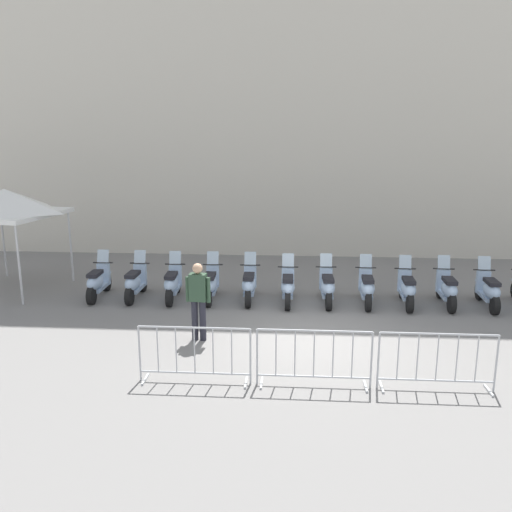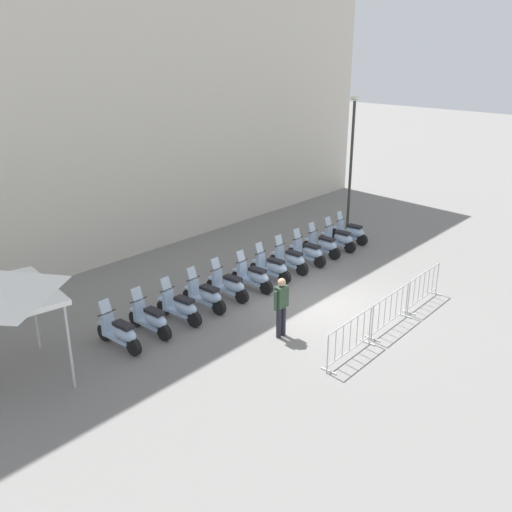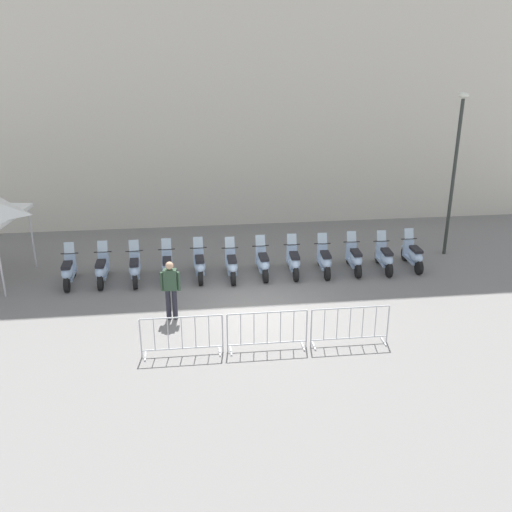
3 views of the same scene
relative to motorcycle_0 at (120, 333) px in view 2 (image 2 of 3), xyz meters
The scene contains 19 objects.
ground_plane 6.25m from the motorcycle_0, 13.84° to the right, with size 120.00×120.00×0.00m, color slate.
building_facade 11.38m from the motorcycle_0, 59.41° to the left, with size 28.00×2.40×15.31m, color beige.
motorcycle_0 is the anchor object (origin of this frame).
motorcycle_1 1.04m from the motorcycle_0, 10.44° to the left, with size 0.64×1.72×1.24m.
motorcycle_2 2.08m from the motorcycle_0, ahead, with size 0.71×1.71×1.24m.
motorcycle_3 3.12m from the motorcycle_0, ahead, with size 0.68×1.71×1.24m.
motorcycle_4 4.15m from the motorcycle_0, ahead, with size 0.67×1.71×1.24m.
motorcycle_5 5.19m from the motorcycle_0, ahead, with size 0.66×1.72×1.24m.
motorcycle_6 6.23m from the motorcycle_0, ahead, with size 0.67×1.71×1.24m.
motorcycle_7 7.26m from the motorcycle_0, ahead, with size 0.61×1.72×1.24m.
motorcycle_8 8.30m from the motorcycle_0, ahead, with size 0.60×1.72×1.24m.
motorcycle_9 9.34m from the motorcycle_0, ahead, with size 0.61×1.72×1.24m.
motorcycle_10 10.38m from the motorcycle_0, ahead, with size 0.61×1.72×1.24m.
motorcycle_11 11.42m from the motorcycle_0, ahead, with size 0.65×1.72×1.24m.
barrier_segment_0 5.97m from the motorcycle_0, 43.56° to the right, with size 2.03×0.76×1.07m.
barrier_segment_1 7.45m from the motorcycle_0, 30.24° to the right, with size 2.03×0.76×1.07m.
barrier_segment_2 9.20m from the motorcycle_0, 21.63° to the right, with size 2.03×0.76×1.07m.
street_lamp 13.48m from the motorcycle_0, 15.05° to the left, with size 0.36×0.36×5.72m.
officer_near_row_end 4.34m from the motorcycle_0, 30.47° to the right, with size 0.55×0.25×1.73m.
Camera 2 is at (-11.35, -10.62, 7.32)m, focal length 38.35 mm.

